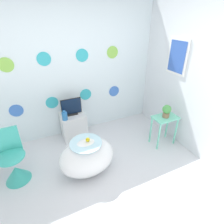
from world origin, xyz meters
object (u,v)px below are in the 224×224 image
at_px(tv, 71,107).
at_px(potted_plant_left, 167,111).
at_px(vase, 65,116).
at_px(bathtub, 87,157).
at_px(chair, 14,165).

bearing_deg(tv, potted_plant_left, -31.67).
relative_size(vase, potted_plant_left, 0.76).
relative_size(tv, vase, 2.12).
height_order(tv, vase, tv).
distance_m(tv, potted_plant_left, 1.73).
xyz_separation_m(bathtub, tv, (0.05, 0.99, 0.37)).
bearing_deg(potted_plant_left, vase, 154.98).
distance_m(tv, vase, 0.23).
bearing_deg(vase, chair, -148.91).
bearing_deg(tv, chair, -147.18).
bearing_deg(tv, bathtub, -92.63).
xyz_separation_m(bathtub, vase, (-0.12, 0.85, 0.30)).
relative_size(bathtub, tv, 2.22).
xyz_separation_m(bathtub, potted_plant_left, (1.52, 0.08, 0.41)).
bearing_deg(potted_plant_left, bathtub, -176.91).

